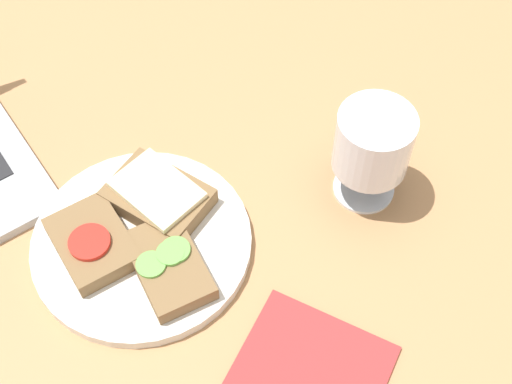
{
  "coord_description": "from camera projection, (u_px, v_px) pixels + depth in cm",
  "views": [
    {
      "loc": [
        -18.52,
        -41.38,
        71.62
      ],
      "look_at": [
        6.76,
        -5.53,
        8.0
      ],
      "focal_mm": 50.0,
      "sensor_mm": 36.0,
      "label": 1
    }
  ],
  "objects": [
    {
      "name": "sandwich_with_cheese",
      "position": [
        158.0,
        196.0,
        0.8
      ],
      "size": [
        11.26,
        13.08,
        3.05
      ],
      "color": "brown",
      "rests_on": "plate"
    },
    {
      "name": "plate",
      "position": [
        142.0,
        243.0,
        0.79
      ],
      "size": [
        24.24,
        24.24,
        1.44
      ],
      "primitive_type": "cylinder",
      "color": "silver",
      "rests_on": "wooden_table"
    },
    {
      "name": "sandwich_with_cucumber",
      "position": [
        168.0,
        265.0,
        0.75
      ],
      "size": [
        8.07,
        11.69,
        2.49
      ],
      "color": "brown",
      "rests_on": "plate"
    },
    {
      "name": "wooden_table",
      "position": [
        181.0,
        219.0,
        0.83
      ],
      "size": [
        140.0,
        140.0,
        3.0
      ],
      "primitive_type": "cube",
      "color": "#B27F51",
      "rests_on": "ground"
    },
    {
      "name": "wine_glass",
      "position": [
        373.0,
        146.0,
        0.77
      ],
      "size": [
        8.47,
        8.47,
        12.57
      ],
      "color": "white",
      "rests_on": "wooden_table"
    },
    {
      "name": "sandwich_with_tomato",
      "position": [
        92.0,
        242.0,
        0.76
      ],
      "size": [
        7.8,
        10.27,
        2.68
      ],
      "color": "brown",
      "rests_on": "plate"
    }
  ]
}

